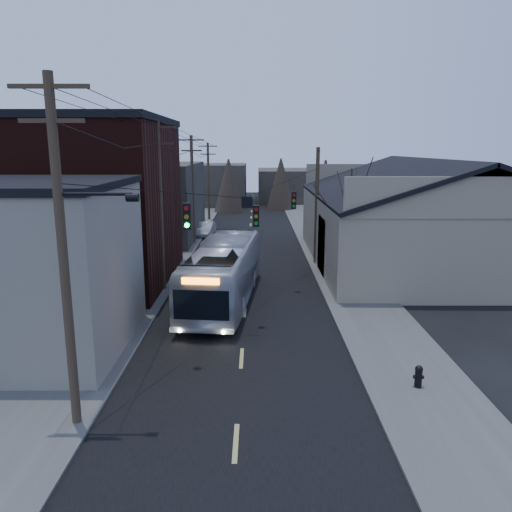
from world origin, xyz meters
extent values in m
plane|color=black|center=(0.00, 0.00, 0.00)|extent=(160.00, 160.00, 0.00)
cube|color=black|center=(0.00, 30.00, 0.01)|extent=(9.00, 110.00, 0.02)
cube|color=#474744|center=(-6.50, 30.00, 0.06)|extent=(4.00, 110.00, 0.12)
cube|color=#474744|center=(6.50, 30.00, 0.06)|extent=(4.00, 110.00, 0.12)
cube|color=gray|center=(-9.00, 9.00, 3.50)|extent=(8.00, 8.00, 7.00)
cube|color=black|center=(-10.00, 20.00, 5.00)|extent=(10.00, 12.00, 10.00)
cube|color=#342F29|center=(-9.50, 36.00, 3.50)|extent=(9.00, 14.00, 7.00)
cube|color=gray|center=(13.00, 25.00, 2.50)|extent=(16.00, 20.00, 5.00)
cube|color=black|center=(9.00, 25.00, 6.30)|extent=(8.16, 20.60, 2.86)
cube|color=black|center=(17.00, 25.00, 6.30)|extent=(8.16, 20.60, 2.86)
cube|color=#342F29|center=(-6.00, 65.00, 3.00)|extent=(10.00, 12.00, 6.00)
cube|color=#342F29|center=(7.00, 70.00, 2.50)|extent=(12.00, 14.00, 5.00)
cone|color=black|center=(6.50, 20.00, 3.60)|extent=(0.40, 0.40, 7.20)
cylinder|color=#382B1E|center=(-5.00, 3.00, 5.25)|extent=(0.28, 0.28, 10.50)
cube|color=#382B1E|center=(-5.00, 3.00, 10.10)|extent=(2.20, 0.12, 0.12)
cylinder|color=#382B1E|center=(-5.00, 18.00, 5.00)|extent=(0.28, 0.28, 10.00)
cube|color=#382B1E|center=(-5.00, 18.00, 9.60)|extent=(2.20, 0.12, 0.12)
cylinder|color=#382B1E|center=(-5.00, 33.00, 4.75)|extent=(0.28, 0.28, 9.50)
cube|color=#382B1E|center=(-5.00, 33.00, 9.10)|extent=(2.20, 0.12, 0.12)
cylinder|color=#382B1E|center=(-5.00, 48.00, 4.50)|extent=(0.28, 0.28, 9.00)
cube|color=#382B1E|center=(-5.00, 48.00, 8.60)|extent=(2.20, 0.12, 0.12)
cylinder|color=#382B1E|center=(5.00, 25.00, 4.25)|extent=(0.28, 0.28, 8.50)
cube|color=black|center=(-2.00, 7.50, 5.95)|extent=(0.28, 0.20, 1.00)
cube|color=black|center=(0.60, 12.00, 5.35)|extent=(0.28, 0.20, 1.00)
cube|color=black|center=(2.80, 18.00, 5.45)|extent=(0.28, 0.20, 1.00)
imported|color=#ADB0B9|center=(-1.21, 15.66, 1.70)|extent=(4.05, 12.45, 3.41)
imported|color=#A5A8AC|center=(-4.30, 36.96, 0.68)|extent=(1.72, 4.21, 1.36)
cylinder|color=black|center=(6.38, 5.30, 0.44)|extent=(0.26, 0.26, 0.64)
sphere|color=black|center=(6.38, 5.30, 0.80)|extent=(0.28, 0.28, 0.28)
cylinder|color=black|center=(6.38, 5.30, 0.50)|extent=(0.39, 0.17, 0.13)
camera|label=1|loc=(0.59, -11.10, 8.49)|focal=35.00mm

